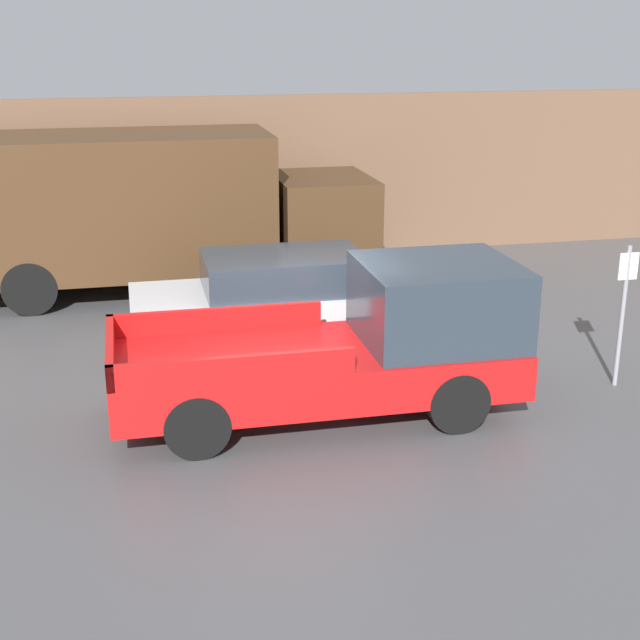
{
  "coord_description": "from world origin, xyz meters",
  "views": [
    {
      "loc": [
        -2.21,
        -11.85,
        5.15
      ],
      "look_at": [
        0.47,
        0.24,
        1.04
      ],
      "focal_mm": 50.0,
      "sensor_mm": 36.0,
      "label": 1
    }
  ],
  "objects_px": {
    "delivery_truck": "(136,207)",
    "parking_sign": "(623,308)",
    "pickup_truck": "(357,345)",
    "car": "(277,301)"
  },
  "relations": [
    {
      "from": "delivery_truck",
      "to": "parking_sign",
      "type": "bearing_deg",
      "value": -44.4
    },
    {
      "from": "pickup_truck",
      "to": "delivery_truck",
      "type": "height_order",
      "value": "delivery_truck"
    },
    {
      "from": "car",
      "to": "parking_sign",
      "type": "xyz_separation_m",
      "value": [
        4.67,
        -2.71,
        0.4
      ]
    },
    {
      "from": "delivery_truck",
      "to": "parking_sign",
      "type": "distance_m",
      "value": 9.54
    },
    {
      "from": "car",
      "to": "delivery_truck",
      "type": "relative_size",
      "value": 0.54
    },
    {
      "from": "pickup_truck",
      "to": "parking_sign",
      "type": "height_order",
      "value": "parking_sign"
    },
    {
      "from": "pickup_truck",
      "to": "parking_sign",
      "type": "bearing_deg",
      "value": 0.99
    },
    {
      "from": "pickup_truck",
      "to": "car",
      "type": "bearing_deg",
      "value": 102.75
    },
    {
      "from": "pickup_truck",
      "to": "parking_sign",
      "type": "distance_m",
      "value": 4.05
    },
    {
      "from": "pickup_truck",
      "to": "delivery_truck",
      "type": "distance_m",
      "value": 7.32
    }
  ]
}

